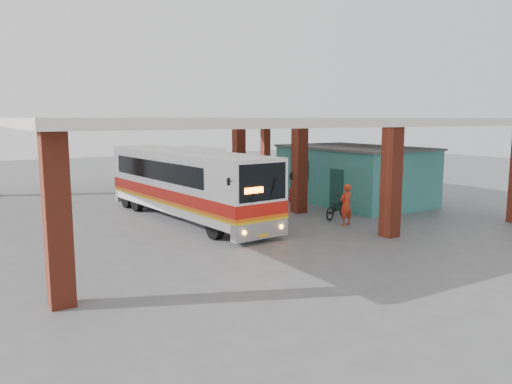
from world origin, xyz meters
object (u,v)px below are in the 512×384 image
object	(u,v)px
coach_bus	(187,184)
motorcycle	(337,208)
pedestrian	(346,205)
red_chair	(291,196)

from	to	relation	value
coach_bus	motorcycle	xyz separation A→B (m)	(6.04, -3.42, -1.17)
pedestrian	motorcycle	bearing A→B (deg)	-119.57
motorcycle	pedestrian	bearing A→B (deg)	132.86
pedestrian	red_chair	world-z (taller)	pedestrian
coach_bus	red_chair	bearing A→B (deg)	7.90
coach_bus	motorcycle	world-z (taller)	coach_bus
coach_bus	motorcycle	bearing A→B (deg)	-34.63
motorcycle	red_chair	world-z (taller)	motorcycle
motorcycle	red_chair	bearing A→B (deg)	-32.80
motorcycle	red_chair	size ratio (longest dim) A/B	2.71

